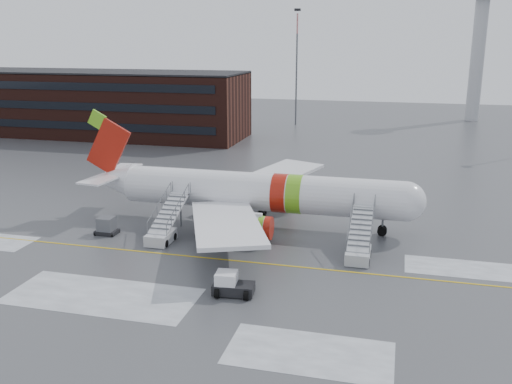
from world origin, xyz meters
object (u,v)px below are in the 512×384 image
(airstair_fwd, at_px, (359,246))
(airstair_aft, at_px, (164,229))
(uld_container, at_px, (107,226))
(pushback_tug, at_px, (231,285))
(airliner, at_px, (252,192))

(airstair_fwd, height_order, airstair_aft, same)
(airstair_fwd, bearing_deg, uld_container, 179.50)
(uld_container, bearing_deg, airstair_fwd, -0.50)
(pushback_tug, bearing_deg, airstair_fwd, 48.51)
(airliner, height_order, uld_container, airliner)
(airstair_aft, height_order, pushback_tug, airstair_aft)
(airliner, bearing_deg, uld_container, -153.74)
(airliner, distance_m, pushback_tug, 16.64)
(airstair_aft, bearing_deg, airstair_fwd, 0.00)
(airstair_fwd, bearing_deg, airliner, 149.84)
(airliner, height_order, airstair_aft, airliner)
(pushback_tug, bearing_deg, airstair_aft, 134.35)
(airstair_fwd, distance_m, airstair_aft, 18.01)
(airstair_fwd, height_order, pushback_tug, airstair_fwd)
(airliner, relative_size, airstair_fwd, 4.55)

